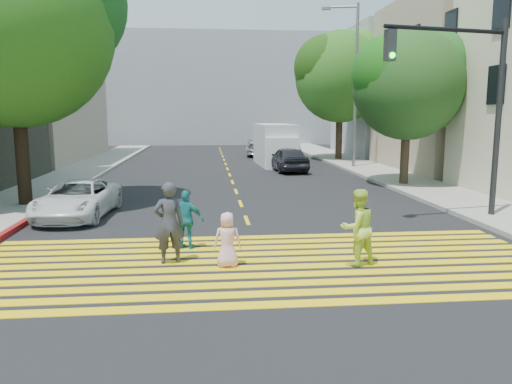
{
  "coord_description": "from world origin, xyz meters",
  "views": [
    {
      "loc": [
        -1.25,
        -9.69,
        3.43
      ],
      "look_at": [
        0.0,
        3.0,
        1.4
      ],
      "focal_mm": 35.0,
      "sensor_mm": 36.0,
      "label": 1
    }
  ],
  "objects": [
    {
      "name": "tree_left",
      "position": [
        -7.78,
        9.03,
        6.71
      ],
      "size": [
        8.63,
        8.44,
        9.95
      ],
      "rotation": [
        0.0,
        0.0,
        0.26
      ],
      "color": "black",
      "rests_on": "ground"
    },
    {
      "name": "street_lamp",
      "position": [
        7.6,
        20.47,
        5.67
      ],
      "size": [
        2.21,
        0.72,
        9.87
      ],
      "rotation": [
        0.0,
        0.0,
        -0.24
      ],
      "color": "slate",
      "rests_on": "ground"
    },
    {
      "name": "tree_right_far",
      "position": [
        8.34,
        25.7,
        6.3
      ],
      "size": [
        7.18,
        6.6,
        9.33
      ],
      "rotation": [
        0.0,
        0.0,
        0.03
      ],
      "color": "black",
      "rests_on": "ground"
    },
    {
      "name": "pedestrian_child",
      "position": [
        -0.83,
        1.14,
        0.63
      ],
      "size": [
        0.64,
        0.45,
        1.25
      ],
      "primitive_type": "imported",
      "rotation": [
        0.0,
        0.0,
        3.06
      ],
      "color": "#EEACC2",
      "rests_on": "ground"
    },
    {
      "name": "dark_car_parked",
      "position": [
        4.99,
        26.95,
        0.61
      ],
      "size": [
        1.67,
        3.81,
        1.22
      ],
      "primitive_type": "imported",
      "rotation": [
        0.0,
        0.0,
        -0.1
      ],
      "color": "black",
      "rests_on": "ground"
    },
    {
      "name": "silver_car",
      "position": [
        3.05,
        30.35,
        0.73
      ],
      "size": [
        2.84,
        5.31,
        1.46
      ],
      "primitive_type": "imported",
      "rotation": [
        0.0,
        0.0,
        2.98
      ],
      "color": "#A4A8B5",
      "rests_on": "ground"
    },
    {
      "name": "building_right_tan",
      "position": [
        15.0,
        19.0,
        5.0
      ],
      "size": [
        10.0,
        10.0,
        10.0
      ],
      "primitive_type": "cube",
      "color": "tan",
      "rests_on": "ground"
    },
    {
      "name": "dark_car_near",
      "position": [
        3.51,
        19.35,
        0.73
      ],
      "size": [
        2.11,
        4.45,
        1.47
      ],
      "primitive_type": "imported",
      "rotation": [
        0.0,
        0.0,
        3.23
      ],
      "color": "black",
      "rests_on": "ground"
    },
    {
      "name": "backdrop_block",
      "position": [
        0.0,
        48.0,
        6.0
      ],
      "size": [
        30.0,
        8.0,
        12.0
      ],
      "primitive_type": "cube",
      "color": "gray",
      "rests_on": "ground"
    },
    {
      "name": "traffic_signal",
      "position": [
        6.84,
        5.24,
        4.08
      ],
      "size": [
        4.25,
        1.1,
        6.3
      ],
      "rotation": [
        0.0,
        0.0,
        0.19
      ],
      "color": "black",
      "rests_on": "ground"
    },
    {
      "name": "pedestrian_man",
      "position": [
        -2.14,
        1.56,
        0.95
      ],
      "size": [
        0.77,
        0.59,
        1.89
      ],
      "primitive_type": "imported",
      "rotation": [
        0.0,
        0.0,
        3.36
      ],
      "color": "#31323D",
      "rests_on": "ground"
    },
    {
      "name": "sidewalk_right",
      "position": [
        8.5,
        15.0,
        0.07
      ],
      "size": [
        3.0,
        60.0,
        0.15
      ],
      "primitive_type": "cube",
      "color": "gray",
      "rests_on": "ground"
    },
    {
      "name": "pedestrian_extra",
      "position": [
        -1.79,
        2.74,
        0.76
      ],
      "size": [
        0.95,
        0.58,
        1.51
      ],
      "primitive_type": "imported",
      "rotation": [
        0.0,
        0.0,
        2.89
      ],
      "color": "teal",
      "rests_on": "ground"
    },
    {
      "name": "tree_right_near",
      "position": [
        8.01,
        12.77,
        4.97
      ],
      "size": [
        5.59,
        5.11,
        7.35
      ],
      "rotation": [
        0.0,
        0.0,
        0.01
      ],
      "color": "#413022",
      "rests_on": "ground"
    },
    {
      "name": "white_sedan",
      "position": [
        -5.54,
        7.03,
        0.61
      ],
      "size": [
        2.36,
        4.54,
        1.22
      ],
      "primitive_type": "imported",
      "rotation": [
        0.0,
        0.0,
        -0.08
      ],
      "color": "silver",
      "rests_on": "ground"
    },
    {
      "name": "lane_line",
      "position": [
        0.0,
        22.5,
        0.01
      ],
      "size": [
        0.12,
        34.4,
        0.01
      ],
      "color": "yellow",
      "rests_on": "ground"
    },
    {
      "name": "white_van",
      "position": [
        3.26,
        22.89,
        1.28
      ],
      "size": [
        2.35,
        5.78,
        2.69
      ],
      "rotation": [
        0.0,
        0.0,
        0.04
      ],
      "color": "silver",
      "rests_on": "ground"
    },
    {
      "name": "curb_red",
      "position": [
        -6.9,
        6.0,
        0.08
      ],
      "size": [
        0.2,
        8.0,
        0.16
      ],
      "primitive_type": "cube",
      "color": "maroon",
      "rests_on": "ground"
    },
    {
      "name": "pedestrian_woman",
      "position": [
        2.1,
        0.99,
        0.88
      ],
      "size": [
        1.01,
        0.88,
        1.75
      ],
      "primitive_type": "imported",
      "rotation": [
        0.0,
        0.0,
        3.43
      ],
      "color": "#C2E44A",
      "rests_on": "ground"
    },
    {
      "name": "sidewalk_left",
      "position": [
        -8.5,
        22.0,
        0.07
      ],
      "size": [
        3.0,
        40.0,
        0.15
      ],
      "primitive_type": "cube",
      "color": "gray",
      "rests_on": "ground"
    },
    {
      "name": "building_right_grey",
      "position": [
        15.0,
        30.0,
        5.0
      ],
      "size": [
        10.0,
        10.0,
        10.0
      ],
      "primitive_type": "cube",
      "color": "gray",
      "rests_on": "ground"
    },
    {
      "name": "crosswalk",
      "position": [
        0.0,
        1.28,
        0.01
      ],
      "size": [
        13.4,
        5.3,
        0.01
      ],
      "color": "yellow",
      "rests_on": "ground"
    },
    {
      "name": "ground",
      "position": [
        0.0,
        0.0,
        0.0
      ],
      "size": [
        120.0,
        120.0,
        0.0
      ],
      "primitive_type": "plane",
      "color": "black"
    }
  ]
}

